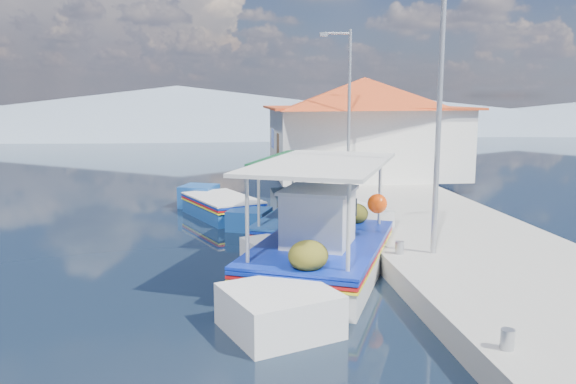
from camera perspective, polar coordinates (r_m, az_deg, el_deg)
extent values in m
plane|color=black|center=(11.02, -5.26, -12.17)|extent=(160.00, 160.00, 0.00)
cube|color=#99988F|center=(17.76, 13.61, -3.11)|extent=(5.00, 44.00, 0.50)
cylinder|color=#A5A8AD|center=(8.95, 21.12, -13.61)|extent=(0.20, 0.20, 0.30)
cylinder|color=#A5A8AD|center=(13.32, 11.10, -5.50)|extent=(0.20, 0.20, 0.30)
cylinder|color=#A5A8AD|center=(18.98, 5.61, -0.84)|extent=(0.20, 0.20, 0.30)
cylinder|color=#A5A8AD|center=(24.80, 2.67, 1.66)|extent=(0.20, 0.20, 0.30)
cube|color=silver|center=(13.07, 3.38, -7.45)|extent=(4.26, 5.51, 1.08)
cube|color=silver|center=(15.75, -3.22, -3.97)|extent=(2.33, 2.33, 1.19)
cube|color=silver|center=(10.74, 12.96, -11.55)|extent=(2.26, 2.26, 1.02)
cube|color=#0C269F|center=(12.94, 3.40, -5.33)|extent=(4.39, 5.67, 0.07)
cube|color=red|center=(12.96, 3.39, -5.72)|extent=(4.39, 5.67, 0.06)
cube|color=#FFF91C|center=(12.98, 3.39, -6.06)|extent=(4.39, 5.67, 0.05)
cube|color=#0C269F|center=(12.92, 3.40, -4.99)|extent=(4.39, 5.64, 0.06)
cube|color=brown|center=(12.93, 3.40, -5.14)|extent=(4.04, 5.34, 0.06)
cube|color=silver|center=(12.51, 4.29, -2.71)|extent=(1.85, 1.90, 1.25)
cube|color=silver|center=(12.38, 4.33, 0.21)|extent=(2.01, 2.05, 0.07)
cylinder|color=beige|center=(14.01, -4.67, -0.20)|extent=(0.08, 0.08, 1.81)
cylinder|color=beige|center=(14.97, 2.22, 0.46)|extent=(0.08, 0.08, 1.81)
cylinder|color=beige|center=(10.51, 5.18, -3.52)|extent=(0.08, 0.08, 1.81)
cylinder|color=beige|center=(11.75, 13.13, -2.33)|extent=(0.08, 0.08, 1.81)
cube|color=silver|center=(12.59, 3.48, 2.87)|extent=(4.37, 5.56, 0.08)
ellipsoid|color=#4A4A13|center=(13.94, -1.77, -2.67)|extent=(0.86, 0.95, 0.65)
ellipsoid|color=#4A4A13|center=(14.82, -0.12, -2.13)|extent=(0.73, 0.80, 0.54)
ellipsoid|color=#4A4A13|center=(11.41, 10.09, -5.77)|extent=(0.77, 0.85, 0.58)
sphere|color=#F94507|center=(13.92, 5.77, -0.52)|extent=(0.45, 0.45, 0.45)
cube|color=silver|center=(16.02, 1.77, -4.31)|extent=(3.39, 4.33, 0.98)
cube|color=silver|center=(18.19, -2.44, -2.22)|extent=(1.94, 1.94, 1.08)
cube|color=silver|center=(14.02, 7.09, -6.41)|extent=(1.88, 1.88, 0.93)
cube|color=#0C269F|center=(15.92, 1.78, -2.72)|extent=(3.49, 4.46, 0.06)
cube|color=red|center=(15.94, 1.77, -3.01)|extent=(3.49, 4.46, 0.05)
cube|color=#FFF91C|center=(15.96, 1.77, -3.26)|extent=(3.49, 4.46, 0.04)
cube|color=navy|center=(15.91, 1.78, -2.47)|extent=(3.49, 4.44, 0.05)
cube|color=brown|center=(15.91, 1.78, -2.58)|extent=(3.20, 4.20, 0.05)
cylinder|color=beige|center=(16.77, -3.48, 0.90)|extent=(0.07, 0.07, 1.65)
cylinder|color=beige|center=(17.54, 1.37, 1.31)|extent=(0.07, 0.07, 1.65)
cylinder|color=beige|center=(13.98, 2.33, -0.84)|extent=(0.07, 0.07, 1.65)
cylinder|color=beige|center=(14.90, 7.73, -0.26)|extent=(0.07, 0.07, 1.65)
cube|color=#0E4924|center=(15.65, 1.81, 3.34)|extent=(3.48, 4.37, 0.07)
cube|color=navy|center=(19.49, -6.60, -1.92)|extent=(2.81, 3.58, 0.88)
cube|color=navy|center=(21.39, -4.34, -0.55)|extent=(1.56, 1.56, 0.98)
cube|color=navy|center=(17.67, -9.26, -3.19)|extent=(1.52, 1.52, 0.84)
cube|color=#0C269F|center=(19.41, -6.62, -0.74)|extent=(2.89, 3.69, 0.06)
cube|color=red|center=(19.42, -6.62, -0.95)|extent=(2.89, 3.69, 0.05)
cube|color=#FFF91C|center=(19.44, -6.61, -1.14)|extent=(2.89, 3.69, 0.04)
cube|color=silver|center=(19.40, -6.62, -0.55)|extent=(2.89, 3.66, 0.05)
cube|color=brown|center=(19.40, -6.62, -0.63)|extent=(2.66, 3.47, 0.05)
cube|color=white|center=(26.12, 7.56, 4.97)|extent=(8.00, 6.00, 3.00)
cube|color=red|center=(26.04, 7.64, 8.37)|extent=(8.64, 6.48, 0.10)
pyramid|color=red|center=(26.03, 7.67, 9.80)|extent=(10.49, 10.49, 1.40)
cube|color=brown|center=(24.49, -0.97, 3.57)|extent=(0.06, 1.00, 2.00)
cube|color=#0C269F|center=(26.92, -1.50, 5.40)|extent=(0.06, 1.20, 0.90)
cylinder|color=#A5A8AD|center=(13.16, 14.85, 6.76)|extent=(0.12, 0.12, 6.00)
cylinder|color=#A5A8AD|center=(21.78, 6.12, 8.04)|extent=(0.12, 0.12, 6.00)
cylinder|color=#A5A8AD|center=(21.78, 4.93, 15.56)|extent=(1.00, 0.08, 0.08)
cube|color=#A5A8AD|center=(21.69, 3.59, 15.47)|extent=(0.30, 0.14, 0.14)
cone|color=gray|center=(66.43, -10.93, 8.04)|extent=(96.00, 96.00, 5.50)
cone|color=gray|center=(70.91, 14.26, 7.33)|extent=(76.80, 76.80, 3.80)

